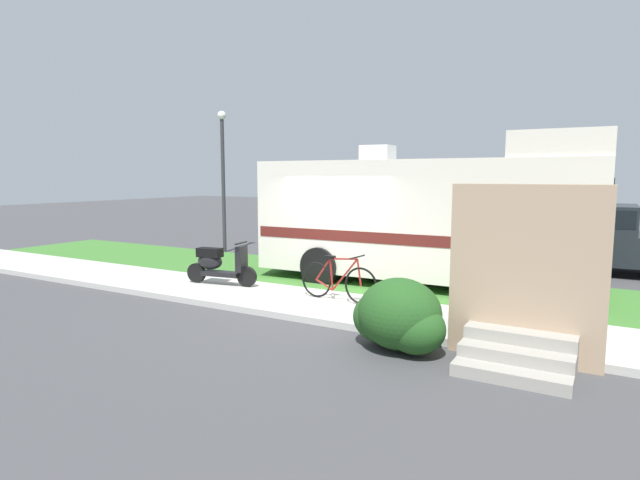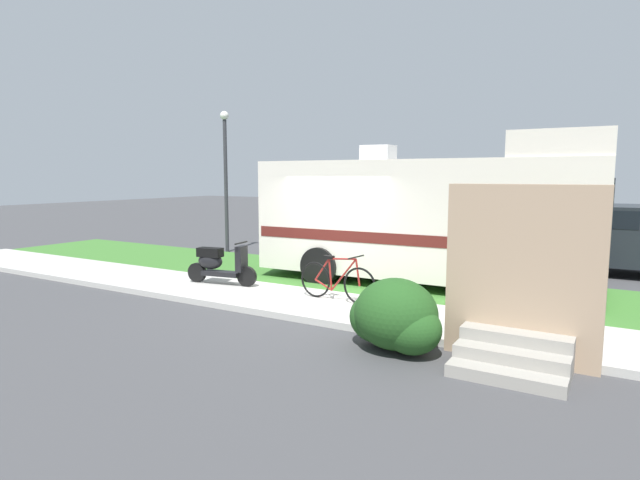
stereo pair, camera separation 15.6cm
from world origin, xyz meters
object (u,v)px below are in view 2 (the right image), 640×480
Objects in this scene: bicycle at (337,281)px; pickup_truck_near at (626,238)px; motorhome_rv at (428,217)px; scooter at (219,264)px; bottle_green at (487,321)px; street_lamp_post at (226,168)px.

bicycle is 0.33× the size of pickup_truck_near.
pickup_truck_near is (3.87, 4.03, -0.65)m from motorhome_rv.
scooter is at bearing -145.96° from motorhome_rv.
motorhome_rv reaches higher than bottle_green.
bicycle is (3.01, -0.04, -0.06)m from scooter.
motorhome_rv is at bearing -13.90° from street_lamp_post.
bottle_green is 0.06× the size of street_lamp_post.
motorhome_rv is at bearing 71.83° from bicycle.
motorhome_rv is 4.33× the size of bicycle.
street_lamp_post is (-6.61, 4.52, 2.24)m from bicycle.
motorhome_rv is 7.80m from street_lamp_post.
scooter is 6.12× the size of bottle_green.
motorhome_rv is 26.70× the size of bottle_green.
street_lamp_post is at bearing 152.71° from bottle_green.
bottle_green is at bearing -104.46° from pickup_truck_near.
pickup_truck_near is 11.70m from street_lamp_post.
bottle_green is at bearing -7.79° from bicycle.
pickup_truck_near is at bearing 75.54° from bottle_green.
motorhome_rv is 4.36× the size of scooter.
bottle_green is at bearing -4.24° from scooter.
bottle_green is (5.92, -0.44, -0.34)m from scooter.
pickup_truck_near reaches higher than bicycle.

